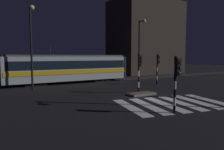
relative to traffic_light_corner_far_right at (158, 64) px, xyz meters
The scene contains 12 objects.
ground_plane 8.07m from the traffic_light_corner_far_right, 138.36° to the right, with size 120.00×120.00×0.00m, color black.
rail_near 8.33m from the traffic_light_corner_far_right, 136.20° to the left, with size 80.00×0.12×0.03m, color #59595E.
rail_far 9.35m from the traffic_light_corner_far_right, 129.66° to the left, with size 80.00×0.12×0.03m, color #59595E.
crosswalk_zebra 9.79m from the traffic_light_corner_far_right, 127.47° to the right, with size 7.55×5.81×0.02m.
traffic_island 7.20m from the traffic_light_corner_far_right, 144.02° to the right, with size 2.24×1.09×0.18m.
traffic_light_corner_far_right is the anchor object (origin of this frame).
traffic_light_kerb_mid_left 12.04m from the traffic_light_corner_far_right, 128.86° to the right, with size 0.36×0.42×3.10m.
traffic_light_median_centre 6.25m from the traffic_light_corner_far_right, 147.23° to the right, with size 0.36×0.42×3.31m.
street_lamp_trackside_left 13.09m from the traffic_light_corner_far_right, 165.82° to the left, with size 0.44×1.21×7.51m.
street_lamp_trackside_right 4.48m from the traffic_light_corner_far_right, 82.12° to the left, with size 0.44×1.21×7.55m.
tram 10.03m from the traffic_light_corner_far_right, 141.22° to the left, with size 14.38×2.58×4.15m.
building_backdrop 16.50m from the traffic_light_corner_far_right, 54.68° to the left, with size 12.25×8.00×12.87m, color #382D28.
Camera 1 is at (-10.42, -11.90, 3.07)m, focal length 33.78 mm.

